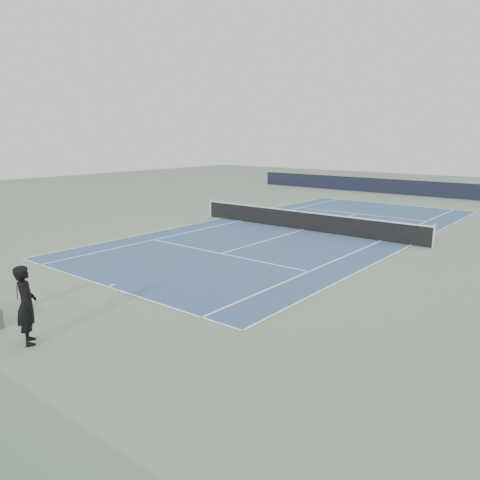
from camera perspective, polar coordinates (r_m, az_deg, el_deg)
The scene contains 5 objects.
ground at distance 24.06m, azimuth 7.75°, elevation 1.23°, with size 80.00×80.00×0.00m, color slate.
court_surface at distance 24.06m, azimuth 7.75°, elevation 1.24°, with size 10.97×23.77×0.01m, color #365480.
tennis_net at distance 23.97m, azimuth 7.79°, elevation 2.41°, with size 12.90×0.10×1.07m.
windscreen_far at distance 40.22m, azimuth 21.21°, elevation 5.88°, with size 30.00×0.25×1.20m, color black.
tennis_player at distance 11.76m, azimuth -24.61°, elevation -7.19°, with size 0.87×0.75×1.86m.
Camera 1 is at (12.15, -20.24, 4.67)m, focal length 35.00 mm.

